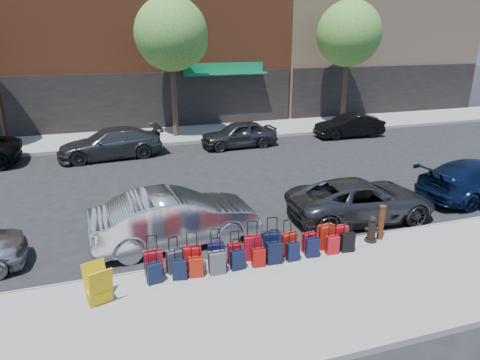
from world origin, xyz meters
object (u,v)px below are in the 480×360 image
object	(u,v)px
tree_right	(351,36)
fire_hydrant	(372,230)
display_rack	(99,285)
car_far_3	(349,126)
bollard	(381,222)
car_near_3	(479,180)
car_near_2	(361,200)
car_far_1	(110,143)
car_far_2	(239,134)
tree_center	(174,36)
car_near_1	(176,218)
suitcase_front_5	(253,248)

from	to	relation	value
tree_right	fire_hydrant	size ratio (longest dim) A/B	9.75
display_rack	car_far_3	world-z (taller)	car_far_3
bollard	car_near_3	bearing A→B (deg)	19.53
fire_hydrant	car_near_2	bearing A→B (deg)	80.32
tree_right	car_far_1	distance (m)	15.28
bollard	car_near_3	xyz separation A→B (m)	(5.40, 1.92, 0.03)
car_far_1	car_far_3	bearing A→B (deg)	85.47
fire_hydrant	car_far_2	size ratio (longest dim) A/B	0.19
tree_center	car_near_3	world-z (taller)	tree_center
display_rack	car_near_1	bearing A→B (deg)	31.83
tree_right	car_far_2	distance (m)	9.66
fire_hydrant	car_near_3	xyz separation A→B (m)	(5.72, 1.96, 0.19)
car_far_2	suitcase_front_5	bearing A→B (deg)	-18.81
tree_right	car_near_3	xyz separation A→B (m)	(-1.99, -12.37, -4.73)
tree_right	suitcase_front_5	xyz separation A→B (m)	(-11.16, -14.26, -4.94)
car_near_2	car_far_1	size ratio (longest dim) A/B	0.97
tree_center	bollard	xyz separation A→B (m)	(3.11, -14.28, -4.75)
tree_right	car_near_2	xyz separation A→B (m)	(-6.97, -12.65, -4.77)
suitcase_front_5	car_far_1	xyz separation A→B (m)	(-3.07, 11.29, 0.22)
fire_hydrant	car_far_1	distance (m)	13.09
bollard	display_rack	bearing A→B (deg)	-174.39
tree_center	car_far_1	world-z (taller)	tree_center
car_near_3	car_near_2	bearing A→B (deg)	88.11
tree_center	car_far_3	xyz separation A→B (m)	(9.17, -2.71, -4.78)
fire_hydrant	car_far_3	bearing A→B (deg)	75.37
suitcase_front_5	car_near_1	xyz separation A→B (m)	(-1.64, 1.78, 0.28)
tree_right	car_near_3	world-z (taller)	tree_right
suitcase_front_5	bollard	distance (m)	3.77
bollard	car_near_3	size ratio (longest dim) A/B	0.21
suitcase_front_5	display_rack	distance (m)	3.79
tree_center	tree_right	bearing A→B (deg)	0.00
tree_right	car_near_3	distance (m)	13.39
car_near_2	car_near_3	bearing A→B (deg)	-83.86
car_far_3	car_near_3	bearing A→B (deg)	-1.78
car_near_2	car_near_3	xyz separation A→B (m)	(4.98, 0.28, 0.05)
tree_right	car_far_1	world-z (taller)	tree_right
car_near_2	car_near_3	distance (m)	4.98
car_near_1	car_far_2	size ratio (longest dim) A/B	1.18
suitcase_front_5	car_near_2	world-z (taller)	car_near_2
suitcase_front_5	display_rack	world-z (taller)	suitcase_front_5
suitcase_front_5	tree_right	bearing A→B (deg)	63.07
bollard	car_far_3	xyz separation A→B (m)	(6.07, 11.57, -0.03)
fire_hydrant	bollard	xyz separation A→B (m)	(0.32, 0.05, 0.17)
tree_right	car_far_3	xyz separation A→B (m)	(-1.33, -2.71, -4.78)
suitcase_front_5	fire_hydrant	size ratio (longest dim) A/B	1.39
car_far_1	car_far_3	distance (m)	12.90
tree_right	car_near_1	world-z (taller)	tree_right
display_rack	car_far_3	xyz separation A→B (m)	(13.54, 12.31, 0.05)
car_near_2	tree_right	bearing A→B (deg)	-25.96
car_far_1	car_far_2	bearing A→B (deg)	84.83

